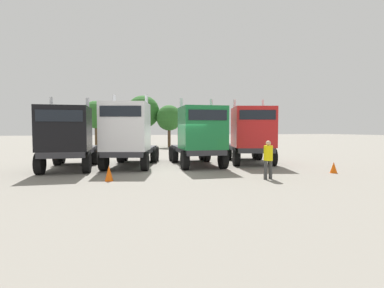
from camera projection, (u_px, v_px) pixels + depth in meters
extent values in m
plane|color=gray|center=(178.00, 169.00, 16.18)|extent=(200.00, 200.00, 0.00)
cube|color=#333338|center=(72.00, 151.00, 16.72)|extent=(2.66, 6.16, 0.30)
cube|color=black|center=(65.00, 129.00, 14.89)|extent=(2.58, 2.56, 2.26)
cube|color=black|center=(59.00, 116.00, 13.68)|extent=(2.10, 0.20, 0.55)
cylinder|color=silver|center=(88.00, 123.00, 16.39)|extent=(0.19, 0.19, 2.86)
cylinder|color=silver|center=(51.00, 123.00, 15.97)|extent=(0.19, 0.19, 2.86)
cylinder|color=#333338|center=(76.00, 146.00, 18.00)|extent=(1.18, 1.18, 0.12)
cylinder|color=black|center=(87.00, 162.00, 14.74)|extent=(0.43, 1.10, 1.08)
cylinder|color=black|center=(40.00, 164.00, 14.26)|extent=(0.43, 1.10, 1.08)
cylinder|color=black|center=(95.00, 156.00, 18.35)|extent=(0.43, 1.10, 1.08)
cylinder|color=black|center=(57.00, 157.00, 17.87)|extent=(0.43, 1.10, 1.08)
cylinder|color=black|center=(97.00, 154.00, 19.42)|extent=(0.43, 1.10, 1.08)
cylinder|color=black|center=(61.00, 155.00, 18.94)|extent=(0.43, 1.10, 1.08)
cube|color=#333338|center=(133.00, 151.00, 17.84)|extent=(3.87, 6.50, 0.30)
cube|color=white|center=(126.00, 127.00, 15.86)|extent=(2.97, 2.92, 2.59)
cube|color=black|center=(120.00, 111.00, 14.64)|extent=(2.02, 0.64, 0.55)
cylinder|color=silver|center=(147.00, 122.00, 17.16)|extent=(0.22, 0.22, 3.19)
cylinder|color=silver|center=(115.00, 122.00, 17.15)|extent=(0.22, 0.22, 3.19)
cylinder|color=#333338|center=(137.00, 146.00, 19.17)|extent=(1.37, 1.37, 0.12)
cylinder|color=black|center=(145.00, 161.00, 15.50)|extent=(0.63, 1.07, 1.02)
cylinder|color=black|center=(104.00, 161.00, 15.49)|extent=(0.63, 1.07, 1.02)
cylinder|color=black|center=(154.00, 155.00, 19.33)|extent=(0.63, 1.07, 1.02)
cylinder|color=black|center=(121.00, 155.00, 19.31)|extent=(0.63, 1.07, 1.02)
cylinder|color=black|center=(156.00, 154.00, 20.42)|extent=(0.63, 1.07, 1.02)
cylinder|color=black|center=(125.00, 154.00, 20.41)|extent=(0.63, 1.07, 1.02)
cube|color=#333338|center=(195.00, 149.00, 18.28)|extent=(2.66, 6.03, 0.30)
cube|color=#197238|center=(202.00, 128.00, 16.55)|extent=(2.59, 2.65, 2.40)
cube|color=black|center=(208.00, 115.00, 15.29)|extent=(2.10, 0.21, 0.55)
cylinder|color=silver|center=(211.00, 123.00, 18.09)|extent=(0.19, 0.19, 3.00)
cylinder|color=silver|center=(181.00, 123.00, 17.68)|extent=(0.19, 0.19, 3.00)
cylinder|color=#333338|center=(191.00, 145.00, 19.53)|extent=(1.18, 1.18, 0.12)
cylinder|color=black|center=(223.00, 159.00, 16.36)|extent=(0.43, 1.08, 1.06)
cylinder|color=black|center=(185.00, 160.00, 15.88)|extent=(0.43, 1.08, 1.06)
cylinder|color=black|center=(206.00, 154.00, 19.84)|extent=(0.43, 1.08, 1.06)
cylinder|color=black|center=(175.00, 155.00, 19.36)|extent=(0.43, 1.08, 1.06)
cylinder|color=black|center=(202.00, 153.00, 20.91)|extent=(0.43, 1.08, 1.06)
cylinder|color=black|center=(172.00, 153.00, 20.44)|extent=(0.43, 1.08, 1.06)
cube|color=#333338|center=(247.00, 148.00, 19.74)|extent=(3.79, 6.23, 0.30)
cube|color=red|center=(253.00, 127.00, 17.96)|extent=(3.00, 3.01, 2.46)
cube|color=black|center=(258.00, 115.00, 16.69)|extent=(2.02, 0.64, 0.55)
cylinder|color=silver|center=(263.00, 123.00, 19.31)|extent=(0.22, 0.22, 3.06)
cylinder|color=silver|center=(234.00, 123.00, 19.29)|extent=(0.22, 0.22, 3.06)
cylinder|color=#333338|center=(244.00, 144.00, 21.01)|extent=(1.37, 1.37, 0.12)
cylinder|color=black|center=(273.00, 157.00, 17.54)|extent=(0.64, 1.13, 1.07)
cylinder|color=black|center=(236.00, 157.00, 17.53)|extent=(0.64, 1.13, 1.07)
cylinder|color=black|center=(259.00, 153.00, 21.09)|extent=(0.64, 1.13, 1.07)
cylinder|color=black|center=(228.00, 153.00, 21.07)|extent=(0.64, 1.13, 1.07)
cylinder|color=black|center=(255.00, 151.00, 22.19)|extent=(0.64, 1.13, 1.07)
cylinder|color=black|center=(227.00, 151.00, 22.17)|extent=(0.64, 1.13, 1.07)
cylinder|color=#3D3D3D|center=(265.00, 170.00, 12.85)|extent=(0.18, 0.18, 0.83)
cylinder|color=#3D3D3D|center=(270.00, 170.00, 12.96)|extent=(0.18, 0.18, 0.83)
cylinder|color=yellow|center=(268.00, 153.00, 12.87)|extent=(0.45, 0.45, 0.66)
sphere|color=tan|center=(268.00, 143.00, 12.84)|extent=(0.23, 0.23, 0.23)
cone|color=#F2590C|center=(334.00, 167.00, 14.73)|extent=(0.36, 0.36, 0.57)
cone|color=#F2590C|center=(109.00, 173.00, 12.44)|extent=(0.36, 0.36, 0.67)
cylinder|color=#4C3823|center=(96.00, 137.00, 35.21)|extent=(0.36, 0.36, 2.67)
sphere|color=#286023|center=(96.00, 115.00, 35.07)|extent=(3.33, 3.33, 3.33)
cylinder|color=#4C3823|center=(143.00, 136.00, 36.64)|extent=(0.36, 0.36, 2.79)
sphere|color=#286023|center=(143.00, 112.00, 36.49)|extent=(4.09, 4.09, 4.09)
cylinder|color=#4C3823|center=(169.00, 138.00, 35.89)|extent=(0.36, 0.36, 2.38)
sphere|color=#286023|center=(169.00, 118.00, 35.77)|extent=(3.14, 3.14, 3.14)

